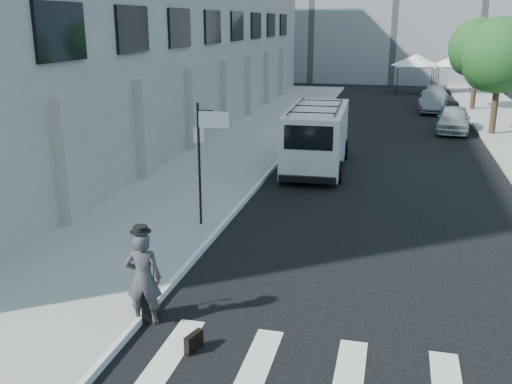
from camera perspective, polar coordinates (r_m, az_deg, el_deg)
The scene contains 15 objects.
ground at distance 13.15m, azimuth 0.74°, elevation -9.34°, with size 120.00×120.00×0.00m, color black.
sidewalk_left at distance 28.93m, azimuth -0.27°, elevation 5.35°, with size 4.50×48.00×0.15m, color gray.
building_left at distance 32.73m, azimuth -12.34°, elevation 16.74°, with size 10.00×44.00×12.00m, color gray.
sign_pole at distance 15.86m, azimuth -4.95°, elevation 5.29°, with size 1.03×0.07×3.50m.
tree_near at distance 32.08m, azimuth 23.03°, elevation 12.21°, with size 3.80×3.83×6.03m.
tree_far at distance 40.99m, azimuth 21.17°, elevation 13.11°, with size 3.80×3.83×6.03m.
tent_left at distance 49.62m, azimuth 15.73°, elevation 12.57°, with size 4.00×4.00×3.20m.
tent_right at distance 50.31m, azimuth 19.44°, elevation 12.31°, with size 4.00×4.00×3.20m.
businessman at distance 11.45m, azimuth -11.19°, elevation -8.47°, with size 0.71×0.46×1.93m, color #363639.
briefcase at distance 10.80m, azimuth -6.25°, elevation -14.68°, with size 0.12×0.44×0.34m, color black.
suitcase at distance 11.87m, azimuth -10.66°, elevation -10.89°, with size 0.43×0.53×1.26m.
cargo_van at distance 23.38m, azimuth 6.13°, elevation 5.53°, with size 2.54×6.70×2.48m.
parked_car_a at distance 32.75m, azimuth 19.14°, elevation 6.89°, with size 1.66×4.13×1.41m, color #B0B1B8.
parked_car_b at distance 39.67m, azimuth 17.29°, elevation 8.60°, with size 1.45×4.17×1.37m, color slate.
parked_car_c at distance 42.48m, azimuth 17.40°, elevation 9.06°, with size 1.88×4.61×1.34m, color #94989B.
Camera 1 is at (2.66, -11.51, 5.78)m, focal length 40.00 mm.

